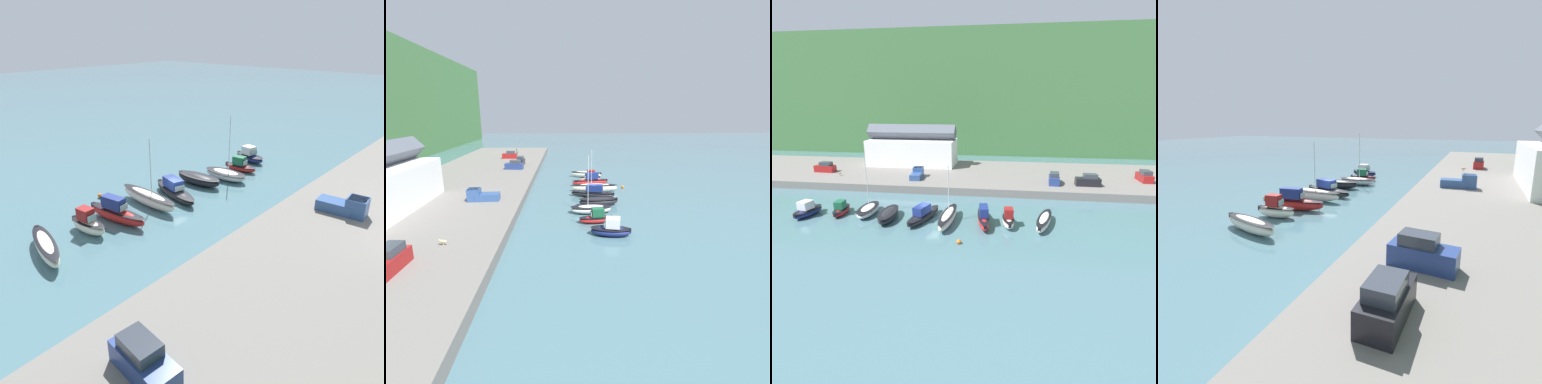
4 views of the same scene
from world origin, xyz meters
TOP-DOWN VIEW (x-y plane):
  - ground_plane at (0.00, 0.00)m, footprint 320.00×320.00m
  - moored_boat_0 at (-17.97, -1.34)m, footprint 2.96×5.26m
  - moored_boat_1 at (-13.53, 0.01)m, footprint 2.15×4.85m
  - moored_boat_2 at (-9.52, 0.43)m, footprint 2.73×6.17m
  - moored_boat_3 at (-5.81, -1.11)m, footprint 2.70×6.48m
  - moored_boat_4 at (-0.88, -0.65)m, footprint 4.00×8.16m
  - moored_boat_5 at (2.73, -1.30)m, footprint 2.06×8.63m
  - moored_boat_6 at (7.54, -0.89)m, footprint 2.53×7.59m
  - moored_boat_7 at (10.86, -1.09)m, footprint 1.95×4.55m
  - moored_boat_8 at (15.57, -0.55)m, footprint 3.51×7.47m
  - parked_car_1 at (19.15, 16.28)m, footprint 2.24×4.37m
  - pickup_truck_0 at (-6.90, 17.17)m, footprint 2.30×4.86m
  - mooring_buoy_0 at (5.14, -7.11)m, footprint 0.55×0.55m

SIDE VIEW (x-z plane):
  - ground_plane at x=0.00m, z-range 0.00..0.00m
  - mooring_buoy_0 at x=5.14m, z-range 0.00..0.55m
  - moored_boat_2 at x=-9.52m, z-range -3.65..4.99m
  - moored_boat_3 at x=-5.81m, z-range 0.04..1.38m
  - moored_boat_1 at x=-13.53m, z-range -0.31..1.77m
  - moored_boat_8 at x=15.57m, z-range 0.04..1.48m
  - moored_boat_4 at x=-0.88m, z-range -0.32..1.94m
  - moored_boat_0 at x=-17.97m, z-range -0.33..1.98m
  - moored_boat_5 at x=2.73m, z-range -3.08..4.80m
  - moored_boat_7 at x=10.86m, z-range -0.35..2.22m
  - moored_boat_6 at x=7.54m, z-range -0.36..2.32m
  - pickup_truck_0 at x=-6.90m, z-range 1.28..3.18m
  - parked_car_1 at x=19.15m, z-range 1.25..3.41m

